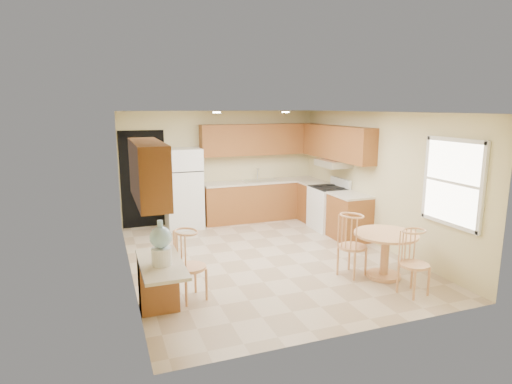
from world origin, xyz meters
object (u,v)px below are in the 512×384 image
object	(u,v)px
refrigerator	(183,188)
chair_desk	(192,260)
water_crock	(161,245)
dining_table	(385,248)
stove	(328,208)
chair_table_b	(419,259)
chair_table_a	(356,240)

from	to	relation	value
refrigerator	chair_desk	size ratio (longest dim) A/B	1.78
water_crock	dining_table	bearing A→B (deg)	5.23
chair_desk	stove	bearing A→B (deg)	108.67
chair_desk	water_crock	xyz separation A→B (m)	(-0.45, -0.49, 0.42)
dining_table	refrigerator	bearing A→B (deg)	121.28
refrigerator	water_crock	world-z (taller)	refrigerator
chair_table_b	chair_desk	bearing A→B (deg)	-26.60
stove	water_crock	bearing A→B (deg)	-142.98
chair_table_b	dining_table	bearing A→B (deg)	-99.40
stove	refrigerator	bearing A→B (deg)	157.01
chair_table_a	chair_table_b	xyz separation A→B (m)	(0.42, -0.89, -0.04)
refrigerator	stove	size ratio (longest dim) A/B	1.58
refrigerator	chair_table_b	size ratio (longest dim) A/B	1.89
refrigerator	dining_table	bearing A→B (deg)	-58.72
dining_table	chair_table_a	size ratio (longest dim) A/B	0.99
water_crock	chair_desk	bearing A→B (deg)	47.25
chair_desk	water_crock	world-z (taller)	water_crock
dining_table	chair_table_b	bearing A→B (deg)	-90.00
chair_table_a	refrigerator	bearing A→B (deg)	-175.57
water_crock	chair_table_b	bearing A→B (deg)	-7.15
dining_table	chair_table_b	size ratio (longest dim) A/B	1.05
dining_table	chair_desk	size ratio (longest dim) A/B	0.99
chair_desk	chair_table_b	bearing A→B (deg)	56.03
refrigerator	chair_desk	distance (m)	3.75
chair_table_a	water_crock	size ratio (longest dim) A/B	1.82
dining_table	water_crock	size ratio (longest dim) A/B	1.79
refrigerator	chair_desk	bearing A→B (deg)	-99.23
dining_table	chair_desk	bearing A→B (deg)	176.59
refrigerator	dining_table	world-z (taller)	refrigerator
refrigerator	chair_table_a	size ratio (longest dim) A/B	1.77
refrigerator	chair_table_b	bearing A→B (deg)	-62.97
refrigerator	chair_table_a	world-z (taller)	refrigerator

